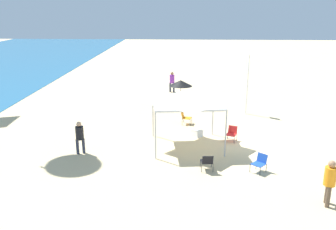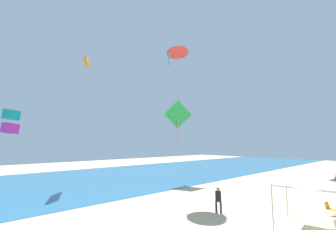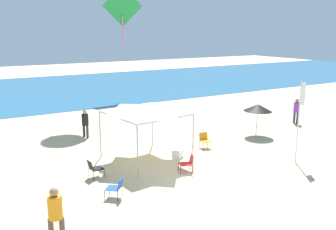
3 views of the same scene
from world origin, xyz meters
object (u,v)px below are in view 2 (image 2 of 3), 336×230
Objects in this scene: beach_umbrella at (336,180)px; kite_parafoil_orange at (87,62)px; cooler_box at (336,223)px; kite_box_teal at (11,121)px; kite_delta_red at (177,51)px; kite_diamond_green at (178,116)px; person_watching_sky at (218,198)px; folding_chair_right_of_tent at (330,208)px; canopy_tent at (312,182)px.

beach_umbrella is 0.47× the size of kite_parafoil_orange.
cooler_box is 29.93m from kite_box_teal.
kite_box_teal is at bearing 167.28° from kite_delta_red.
cooler_box is 0.18× the size of kite_parafoil_orange.
kite_diamond_green is 1.55× the size of kite_delta_red.
kite_parafoil_orange reaches higher than person_watching_sky.
kite_diamond_green is at bearing 91.63° from folding_chair_right_of_tent.
kite_parafoil_orange is (-1.18, 20.43, 15.00)m from person_watching_sky.
canopy_tent is at bearing 31.86° from kite_parafoil_orange.
kite_diamond_green is (2.65, 16.71, 7.88)m from folding_chair_right_of_tent.
beach_umbrella is at bearing -57.47° from kite_diamond_green.
kite_parafoil_orange is (-2.52, 25.80, 13.41)m from canopy_tent.
kite_box_teal is (-9.35, 20.45, 6.13)m from person_watching_sky.
kite_box_teal is at bearing 126.26° from beach_umbrella.
person_watching_sky is (-2.84, 5.99, 0.80)m from cooler_box.
kite_parafoil_orange reaches higher than beach_umbrella.
person_watching_sky is 0.32× the size of kite_diamond_green.
person_watching_sky is at bearing 144.16° from folding_chair_right_of_tent.
person_watching_sky is 15.60m from kite_diamond_green.
beach_umbrella is at bearing -35.55° from kite_delta_red.
kite_diamond_green is (8.86, -9.02, -7.65)m from kite_parafoil_orange.
folding_chair_right_of_tent is (-4.25, -0.35, -1.26)m from beach_umbrella.
folding_chair_right_of_tent is at bearing 39.85° from kite_parafoil_orange.
kite_diamond_green is (-1.60, 16.35, 6.61)m from beach_umbrella.
kite_box_teal is at bearing 129.83° from folding_chair_right_of_tent.
kite_box_teal is (-12.18, 26.45, 6.93)m from cooler_box.
beach_umbrella is 30.93m from kite_parafoil_orange.
person_watching_sky reaches higher than folding_chair_right_of_tent.
kite_diamond_green is at bearing -54.79° from kite_box_teal.
kite_box_teal is at bearing 114.74° from cooler_box.
folding_chair_right_of_tent is at bearing -72.07° from kite_diamond_green.
kite_box_teal is at bearing -63.87° from kite_parafoil_orange.
kite_diamond_green is 8.57m from kite_delta_red.
canopy_tent is 0.92× the size of kite_parafoil_orange.
cooler_box is 0.21× the size of kite_delta_red.
kite_diamond_green is at bearing 75.53° from kite_delta_red.
kite_delta_red is (1.03, 13.69, 14.87)m from cooler_box.
kite_parafoil_orange reaches higher than cooler_box.
canopy_tent is 5.76m from person_watching_sky.
kite_delta_red is (-1.16, 12.99, 14.59)m from folding_chair_right_of_tent.
kite_parafoil_orange is 1.54× the size of kite_box_teal.
canopy_tent is 1.42× the size of kite_box_teal.
kite_diamond_green is (6.35, 16.78, 5.76)m from canopy_tent.
kite_box_teal is at bearing -178.79° from person_watching_sky.
canopy_tent reaches higher than person_watching_sky.
canopy_tent is 0.73× the size of kite_diamond_green.
kite_delta_red reaches higher than person_watching_sky.
kite_parafoil_orange is (-6.21, 25.73, 15.52)m from folding_chair_right_of_tent.
cooler_box is (-2.19, -0.69, -0.27)m from folding_chair_right_of_tent.
kite_parafoil_orange reaches higher than folding_chair_right_of_tent.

